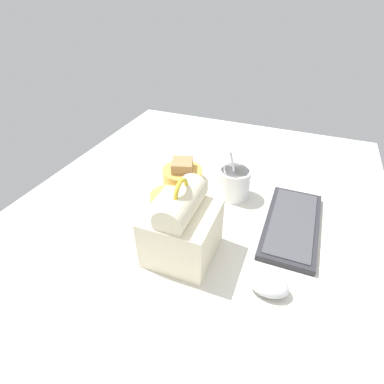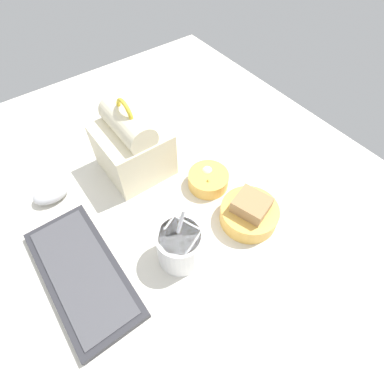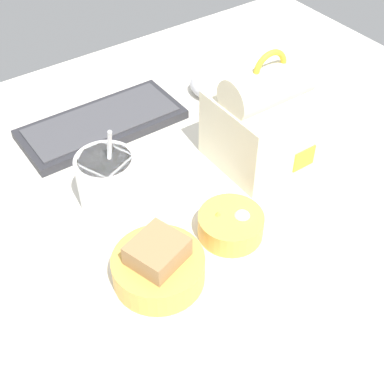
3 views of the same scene
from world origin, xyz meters
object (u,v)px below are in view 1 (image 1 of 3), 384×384
Objects in this scene: bento_bowl_sandwich at (182,173)px; soup_cup at (234,182)px; keyboard at (292,224)px; bento_bowl_snacks at (167,199)px; lunch_bag at (182,227)px; computer_mouse at (269,285)px.

soup_cup is at bearing 84.23° from bento_bowl_sandwich.
keyboard is at bearing 65.71° from soup_cup.
bento_bowl_snacks is (14.18, 1.08, -0.84)cm from bento_bowl_sandwich.
bento_bowl_snacks reaches higher than keyboard.
lunch_bag is 33.72cm from bento_bowl_sandwich.
bento_bowl_snacks is at bearing -84.44° from keyboard.
lunch_bag is 1.39× the size of soup_cup.
lunch_bag reaches higher than bento_bowl_snacks.
soup_cup is 21.56cm from bento_bowl_snacks.
bento_bowl_sandwich is at bearing -175.66° from bento_bowl_snacks.
lunch_bag is (20.00, -24.82, 7.40)cm from keyboard.
bento_bowl_snacks is (-16.42, -11.98, -6.32)cm from lunch_bag.
soup_cup is 1.77× the size of computer_mouse.
bento_bowl_snacks is 1.17× the size of computer_mouse.
keyboard is 21.57cm from soup_cup.
soup_cup is at bearing 125.16° from bento_bowl_snacks.
computer_mouse reaches higher than keyboard.
lunch_bag is 29.45cm from soup_cup.
lunch_bag is 1.61× the size of bento_bowl_sandwich.
bento_bowl_sandwich is at bearing -134.18° from computer_mouse.
keyboard is 36.99cm from bento_bowl_snacks.
soup_cup is 18.75cm from bento_bowl_sandwich.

